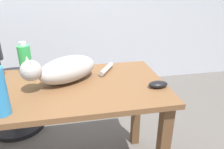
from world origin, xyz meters
The scene contains 5 objects.
desk centered at (0.00, 0.00, 0.61)m, with size 1.66×0.63×0.70m.
office_chair centered at (-0.28, 0.69, 0.39)m, with size 0.49×0.48×0.91m.
cat centered at (0.26, 0.05, 0.78)m, with size 0.54×0.35×0.20m.
computer_mouse centered at (0.77, -0.12, 0.72)m, with size 0.11×0.06×0.04m, color black.
spray_bottle centered at (0.02, 0.24, 0.80)m, with size 0.08×0.08×0.21m.
Camera 1 is at (0.31, -1.12, 1.25)m, focal length 34.22 mm.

